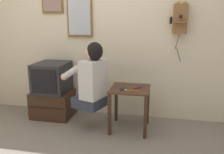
# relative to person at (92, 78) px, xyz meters

# --- Properties ---
(ground_plane) EXTENTS (14.00, 14.00, 0.00)m
(ground_plane) POSITION_rel_person_xyz_m (0.02, -0.48, -0.71)
(ground_plane) COLOR slate
(wall_back) EXTENTS (6.80, 0.05, 2.55)m
(wall_back) POSITION_rel_person_xyz_m (0.02, 0.58, 0.57)
(wall_back) COLOR beige
(wall_back) RESTS_ON ground_plane
(side_table) EXTENTS (0.50, 0.49, 0.57)m
(side_table) POSITION_rel_person_xyz_m (0.48, 0.10, -0.26)
(side_table) COLOR #422819
(side_table) RESTS_ON ground_plane
(person) EXTENTS (0.60, 0.51, 0.86)m
(person) POSITION_rel_person_xyz_m (0.00, 0.00, 0.00)
(person) COLOR #2D3347
(person) RESTS_ON ground_plane
(tv_stand) EXTENTS (0.58, 0.44, 0.39)m
(tv_stand) POSITION_rel_person_xyz_m (-0.70, 0.28, -0.51)
(tv_stand) COLOR #382316
(tv_stand) RESTS_ON ground_plane
(television) EXTENTS (0.45, 0.51, 0.43)m
(television) POSITION_rel_person_xyz_m (-0.69, 0.28, -0.10)
(television) COLOR #232326
(television) RESTS_ON tv_stand
(wall_phone_antique) EXTENTS (0.23, 0.19, 0.80)m
(wall_phone_antique) POSITION_rel_person_xyz_m (1.08, 0.50, 0.73)
(wall_phone_antique) COLOR brown
(wall_mirror) EXTENTS (0.38, 0.03, 0.63)m
(wall_mirror) POSITION_rel_person_xyz_m (-0.33, 0.54, 0.78)
(wall_mirror) COLOR brown
(cell_phone_held) EXTENTS (0.06, 0.13, 0.01)m
(cell_phone_held) POSITION_rel_person_xyz_m (0.40, 0.03, -0.13)
(cell_phone_held) COLOR black
(cell_phone_held) RESTS_ON side_table
(cell_phone_spare) EXTENTS (0.11, 0.14, 0.01)m
(cell_phone_spare) POSITION_rel_person_xyz_m (0.58, 0.12, -0.13)
(cell_phone_spare) COLOR maroon
(cell_phone_spare) RESTS_ON side_table
(toothbrush) EXTENTS (0.18, 0.03, 0.02)m
(toothbrush) POSITION_rel_person_xyz_m (0.51, -0.04, -0.13)
(toothbrush) COLOR orange
(toothbrush) RESTS_ON side_table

